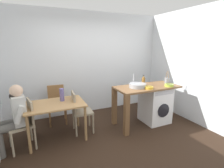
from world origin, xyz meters
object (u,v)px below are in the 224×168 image
(dining_table, at_px, (56,108))
(bottle_tall_green, at_px, (143,81))
(mixing_bowl, at_px, (149,87))
(vase, at_px, (62,95))
(colander, at_px, (169,85))
(seated_person, at_px, (14,115))
(chair_spare_by_wall, at_px, (57,102))
(chair_person_seat, at_px, (25,121))
(utensil_crock, at_px, (167,80))
(washing_machine, at_px, (155,105))
(chair_opposite, at_px, (79,110))

(dining_table, distance_m, bottle_tall_green, 2.01)
(mixing_bowl, height_order, vase, vase)
(dining_table, xyz_separation_m, colander, (2.47, -0.43, 0.31))
(seated_person, distance_m, mixing_bowl, 2.65)
(chair_spare_by_wall, bearing_deg, seated_person, 52.13)
(chair_person_seat, distance_m, colander, 3.07)
(colander, bearing_deg, seated_person, 174.46)
(chair_person_seat, bearing_deg, utensil_crock, -102.99)
(seated_person, height_order, washing_machine, seated_person)
(dining_table, xyz_separation_m, bottle_tall_green, (1.96, -0.13, 0.39))
(chair_opposite, xyz_separation_m, bottle_tall_green, (1.49, -0.19, 0.53))
(washing_machine, bearing_deg, vase, 171.79)
(chair_person_seat, xyz_separation_m, mixing_bowl, (2.47, -0.32, 0.44))
(chair_person_seat, height_order, vase, vase)
(dining_table, xyz_separation_m, utensil_crock, (2.65, -0.16, 0.35))
(utensil_crock, relative_size, colander, 1.50)
(chair_opposite, distance_m, chair_spare_by_wall, 0.81)
(chair_person_seat, height_order, chair_spare_by_wall, same)
(chair_person_seat, height_order, colander, colander)
(washing_machine, xyz_separation_m, colander, (0.19, -0.22, 0.52))
(dining_table, bearing_deg, colander, -9.77)
(seated_person, height_order, colander, seated_person)
(dining_table, height_order, colander, colander)
(seated_person, distance_m, vase, 0.90)
(chair_spare_by_wall, xyz_separation_m, utensil_crock, (2.55, -0.93, 0.48))
(chair_person_seat, relative_size, colander, 4.50)
(colander, bearing_deg, washing_machine, 130.74)
(vase, bearing_deg, dining_table, -146.31)
(washing_machine, xyz_separation_m, utensil_crock, (0.37, 0.05, 0.56))
(chair_opposite, height_order, bottle_tall_green, bottle_tall_green)
(chair_person_seat, relative_size, seated_person, 0.75)
(chair_spare_by_wall, relative_size, vase, 3.47)
(mixing_bowl, distance_m, utensil_crock, 0.78)
(chair_opposite, relative_size, colander, 4.50)
(colander, bearing_deg, bottle_tall_green, 149.96)
(chair_spare_by_wall, bearing_deg, dining_table, 86.62)
(utensil_crock, bearing_deg, dining_table, 176.64)
(mixing_bowl, distance_m, colander, 0.55)
(bottle_tall_green, xyz_separation_m, vase, (-1.81, 0.23, -0.17))
(chair_spare_by_wall, relative_size, washing_machine, 1.05)
(mixing_bowl, bearing_deg, chair_person_seat, 172.59)
(colander, bearing_deg, chair_opposite, 166.46)
(dining_table, height_order, chair_opposite, chair_opposite)
(seated_person, height_order, vase, seated_person)
(chair_spare_by_wall, distance_m, washing_machine, 2.39)
(chair_person_seat, relative_size, bottle_tall_green, 3.51)
(vase, bearing_deg, bottle_tall_green, -7.28)
(chair_opposite, xyz_separation_m, colander, (2.00, -0.48, 0.44))
(chair_spare_by_wall, distance_m, seated_person, 1.22)
(dining_table, bearing_deg, chair_spare_by_wall, 82.23)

